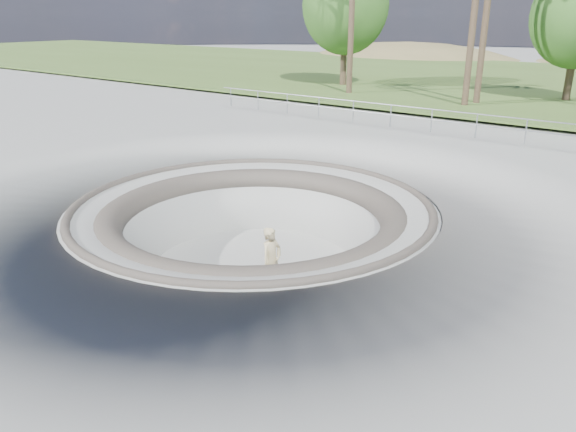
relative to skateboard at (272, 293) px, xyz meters
name	(u,v)px	position (x,y,z in m)	size (l,w,h in m)	color
ground	(253,205)	(-1.58, 1.10, 1.84)	(180.00, 180.00, 0.00)	gray
skate_bowl	(254,264)	(-1.58, 1.10, 0.01)	(14.00, 14.00, 4.10)	gray
grass_strip	(556,84)	(-1.58, 35.10, 2.06)	(180.00, 36.00, 0.12)	#415C25
safety_railing	(432,120)	(-1.58, 13.10, 2.53)	(25.00, 0.06, 1.03)	gray
skateboard	(272,293)	(0.00, 0.00, 0.00)	(0.75, 0.25, 0.08)	brown
skater	(272,261)	(0.00, 0.00, 0.93)	(0.67, 0.44, 1.83)	tan
bushy_tree_left	(345,5)	(-13.51, 24.74, 7.46)	(6.09, 5.54, 8.79)	brown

